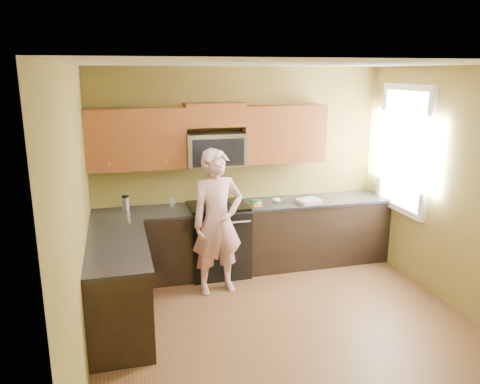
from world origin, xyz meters
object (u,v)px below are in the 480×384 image
object	(u,v)px
microwave	(215,165)
butter_tub	(256,205)
frying_pan	(224,210)
stove	(218,239)
travel_mug	(126,210)
woman	(217,222)

from	to	relation	value
microwave	butter_tub	xyz separation A→B (m)	(0.50, -0.18, -0.53)
frying_pan	stove	bearing A→B (deg)	102.35
frying_pan	travel_mug	distance (m)	1.25
microwave	frying_pan	distance (m)	0.63
woman	travel_mug	size ratio (longest dim) A/B	9.09
frying_pan	butter_tub	xyz separation A→B (m)	(0.48, 0.20, -0.03)
frying_pan	butter_tub	distance (m)	0.52
frying_pan	travel_mug	bearing A→B (deg)	168.47
woman	microwave	bearing A→B (deg)	69.85
microwave	woman	size ratio (longest dim) A/B	0.43
frying_pan	travel_mug	xyz separation A→B (m)	(-1.19, 0.39, -0.03)
woman	butter_tub	distance (m)	0.78
butter_tub	woman	bearing A→B (deg)	-142.94
woman	frying_pan	size ratio (longest dim) A/B	3.91
stove	woman	xyz separation A→B (m)	(-0.12, -0.53, 0.41)
stove	microwave	distance (m)	0.98
microwave	frying_pan	world-z (taller)	microwave
travel_mug	microwave	bearing A→B (deg)	-0.63
microwave	woman	distance (m)	0.87
stove	travel_mug	xyz separation A→B (m)	(-1.16, 0.14, 0.45)
butter_tub	travel_mug	size ratio (longest dim) A/B	0.68
woman	butter_tub	xyz separation A→B (m)	(0.62, 0.47, 0.04)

